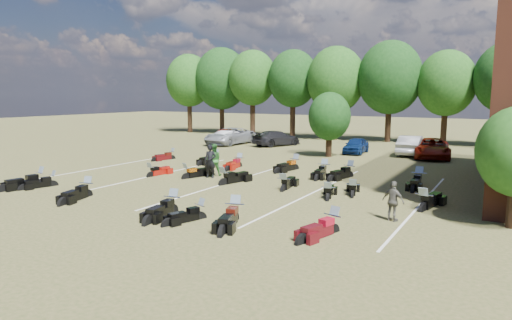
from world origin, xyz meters
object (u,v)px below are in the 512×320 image
Objects in this scene: motorcycle_3 at (173,213)px; motorcycle_14 at (172,159)px; person_black at (210,161)px; car_4 at (356,146)px; person_grey at (393,201)px; motorcycle_7 at (151,177)px; motorcycle_0 at (53,186)px; car_0 at (224,136)px; person_green at (214,160)px.

motorcycle_3 is 1.17× the size of motorcycle_14.
person_black reaches higher than motorcycle_14.
person_grey is (7.36, -18.77, 0.14)m from car_4.
motorcycle_7 is (-3.22, -1.44, -0.96)m from person_black.
person_black is 8.48m from motorcycle_14.
motorcycle_0 is at bearing -118.33° from car_4.
car_0 reaches higher than motorcycle_0.
motorcycle_14 is at bearing -54.25° from motorcycle_7.
car_4 is 23.01m from motorcycle_0.
motorcycle_14 is at bearing 120.92° from motorcycle_3.
person_black is at bearing -150.80° from motorcycle_7.
motorcycle_3 is (-8.03, -3.21, -0.77)m from person_grey.
car_0 is at bearing -64.43° from motorcycle_7.
motorcycle_0 is 0.98× the size of motorcycle_14.
person_grey reaches higher than motorcycle_7.
car_0 is 18.65m from person_black.
person_grey is 0.64× the size of motorcycle_3.
person_black is 0.79× the size of motorcycle_3.
car_4 reaches higher than motorcycle_7.
motorcycle_0 is 0.98× the size of motorcycle_7.
motorcycle_14 is at bearing -70.80° from person_green.
person_grey is 14.72m from motorcycle_7.
motorcycle_0 is at bearing -87.04° from car_0.
person_grey is (20.96, -19.90, 0.05)m from car_0.
car_0 is 11.48m from motorcycle_14.
person_black reaches higher than motorcycle_7.
motorcycle_0 is at bearing -69.78° from motorcycle_14.
car_4 is at bearing 79.05° from motorcycle_0.
person_black is 11.94m from person_grey.
car_4 is (13.59, -1.13, -0.08)m from car_0.
motorcycle_0 is (3.90, -21.98, -0.72)m from car_0.
car_4 is at bearing -108.53° from motorcycle_7.
person_green is at bearing -140.39° from motorcycle_7.
car_0 is 18.55m from motorcycle_7.
motorcycle_3 is (12.93, -23.11, -0.72)m from car_0.
motorcycle_0 is 9.10m from motorcycle_3.
car_4 is at bearing -11.83° from car_0.
person_green is at bearing -3.16° from person_grey.
motorcycle_7 is at bearing -45.04° from motorcycle_14.
motorcycle_3 is (3.43, -7.81, -0.95)m from person_green.
motorcycle_0 is (-5.60, -6.68, -0.95)m from person_green.
person_grey is at bearing 175.24° from motorcycle_7.
motorcycle_3 reaches higher than motorcycle_7.
car_4 reaches higher than motorcycle_14.
car_0 is at bearing 107.30° from person_black.
car_4 is 1.81× the size of motorcycle_14.
person_green is at bearing 93.63° from person_black.
person_grey is 0.76× the size of motorcycle_0.
car_4 reaches higher than motorcycle_3.
person_black is 0.93× the size of motorcycle_14.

